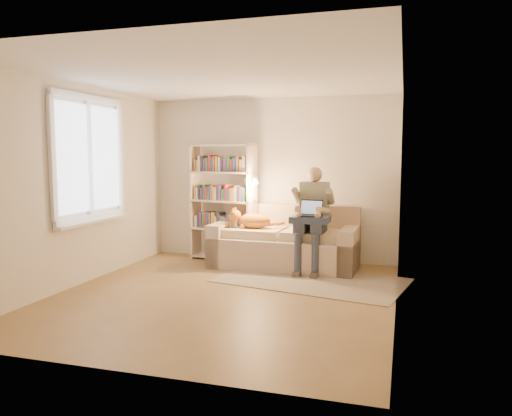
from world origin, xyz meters
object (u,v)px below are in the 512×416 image
(cat, at_px, (249,220))
(person, at_px, (312,213))
(laptop, at_px, (311,212))
(bookshelf, at_px, (223,196))
(sofa, at_px, (285,245))

(cat, bearing_deg, person, -1.28)
(laptop, bearing_deg, bookshelf, 164.65)
(sofa, xyz_separation_m, laptop, (0.46, -0.30, 0.55))
(person, height_order, bookshelf, bookshelf)
(sofa, distance_m, bookshelf, 1.28)
(sofa, relative_size, cat, 2.88)
(cat, height_order, bookshelf, bookshelf)
(sofa, relative_size, laptop, 6.60)
(laptop, bearing_deg, cat, 171.24)
(cat, relative_size, laptop, 2.29)
(sofa, height_order, bookshelf, bookshelf)
(bookshelf, bearing_deg, sofa, 3.82)
(person, relative_size, bookshelf, 0.81)
(sofa, bearing_deg, cat, -165.25)
(person, bearing_deg, cat, 178.72)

